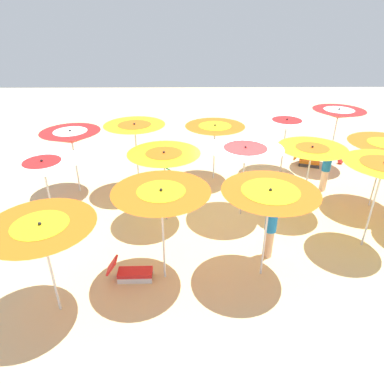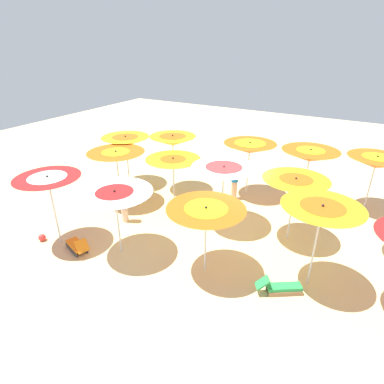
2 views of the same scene
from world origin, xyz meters
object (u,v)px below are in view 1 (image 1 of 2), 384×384
(lounger_3, at_px, (278,203))
(beach_umbrella_0, at_px, (338,114))
(beachgoer_0, at_px, (271,227))
(beach_umbrella_12, at_px, (270,199))
(lounger_2, at_px, (156,177))
(beachgoer_1, at_px, (326,168))
(beach_ball, at_px, (340,161))
(beach_umbrella_9, at_px, (43,169))
(beach_umbrella_14, at_px, (42,234))
(beach_umbrella_2, at_px, (215,131))
(beach_umbrella_3, at_px, (135,129))
(beach_umbrella_8, at_px, (164,159))
(lounger_0, at_px, (131,272))
(beach_umbrella_7, at_px, (245,153))
(beach_umbrella_13, at_px, (162,200))
(beach_umbrella_1, at_px, (286,125))
(lounger_1, at_px, (307,161))
(beach_umbrella_11, at_px, (383,171))
(beach_umbrella_6, at_px, (311,153))
(beach_umbrella_4, at_px, (71,137))

(lounger_3, bearing_deg, beach_umbrella_0, 65.29)
(beach_umbrella_0, xyz_separation_m, beachgoer_0, (-3.78, -5.92, -1.31))
(beach_umbrella_12, bearing_deg, lounger_2, 119.94)
(beachgoer_1, xyz_separation_m, beach_ball, (1.61, 2.40, -0.75))
(beach_umbrella_9, height_order, beach_umbrella_14, beach_umbrella_9)
(beach_umbrella_12, height_order, beachgoer_1, beach_umbrella_12)
(beach_umbrella_2, height_order, beach_umbrella_3, beach_umbrella_3)
(beach_umbrella_8, relative_size, lounger_0, 2.08)
(beach_umbrella_9, bearing_deg, beach_umbrella_2, 35.54)
(beachgoer_0, bearing_deg, lounger_0, -98.70)
(beach_umbrella_7, height_order, beach_umbrella_13, beach_umbrella_13)
(lounger_2, bearing_deg, beach_umbrella_1, 155.29)
(lounger_0, xyz_separation_m, lounger_1, (6.39, 6.82, -0.00))
(beach_umbrella_8, height_order, beachgoer_0, beach_umbrella_8)
(beach_umbrella_12, distance_m, beach_umbrella_13, 2.39)
(lounger_1, distance_m, lounger_2, 6.38)
(lounger_3, xyz_separation_m, beach_ball, (3.55, 3.70, -0.09))
(beach_umbrella_1, bearing_deg, beach_umbrella_14, -132.67)
(beach_umbrella_3, distance_m, beach_umbrella_11, 7.45)
(beach_umbrella_1, relative_size, beach_umbrella_7, 0.97)
(beach_umbrella_3, relative_size, beach_ball, 10.40)
(lounger_1, relative_size, lounger_3, 0.81)
(beach_umbrella_3, distance_m, beach_umbrella_7, 3.85)
(beach_ball, bearing_deg, beach_umbrella_6, -125.56)
(beach_umbrella_3, xyz_separation_m, lounger_2, (0.55, 0.74, -2.12))
(beach_umbrella_4, height_order, beachgoer_1, beach_umbrella_4)
(beach_umbrella_8, height_order, lounger_1, beach_umbrella_8)
(beach_umbrella_1, height_order, beach_umbrella_7, beach_umbrella_7)
(beach_umbrella_0, distance_m, beach_umbrella_7, 5.65)
(beach_umbrella_7, relative_size, lounger_2, 1.92)
(beach_umbrella_7, distance_m, beach_umbrella_9, 5.69)
(beach_umbrella_7, relative_size, lounger_3, 1.68)
(beach_umbrella_6, xyz_separation_m, beach_umbrella_13, (-4.27, -3.02, 0.13))
(beach_umbrella_1, xyz_separation_m, beach_umbrella_9, (-7.67, -4.05, 0.03))
(beach_umbrella_2, height_order, beach_umbrella_12, beach_umbrella_12)
(beach_umbrella_6, bearing_deg, beach_umbrella_9, -172.78)
(beach_umbrella_7, distance_m, beachgoer_1, 3.80)
(beach_umbrella_1, distance_m, beach_umbrella_2, 2.80)
(beachgoer_0, xyz_separation_m, beach_ball, (4.39, 6.17, -0.79))
(beach_umbrella_6, bearing_deg, beach_umbrella_12, -122.72)
(beach_umbrella_7, distance_m, lounger_2, 4.24)
(beach_umbrella_2, height_order, beach_umbrella_14, beach_umbrella_14)
(beach_umbrella_13, height_order, beach_umbrella_14, beach_umbrella_13)
(beach_umbrella_8, xyz_separation_m, lounger_2, (-0.53, 2.70, -1.84))
(beach_umbrella_3, height_order, beach_umbrella_7, beach_umbrella_3)
(beach_umbrella_1, height_order, beach_ball, beach_umbrella_1)
(beach_umbrella_2, bearing_deg, lounger_0, -112.85)
(beach_umbrella_14, height_order, lounger_3, beach_umbrella_14)
(beach_umbrella_8, xyz_separation_m, beach_umbrella_12, (2.49, -2.55, 0.10))
(beach_umbrella_0, xyz_separation_m, beach_umbrella_3, (-7.66, -2.09, 0.08))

